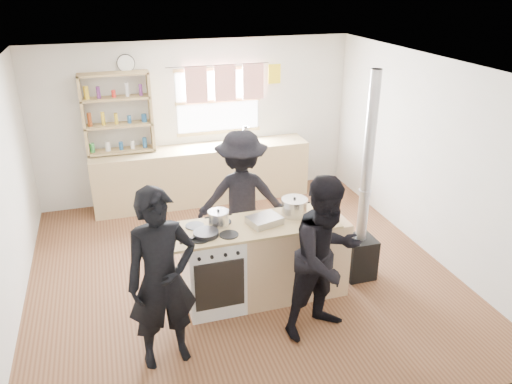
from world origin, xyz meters
TOP-DOWN VIEW (x-y plane):
  - ground at (0.00, 0.00)m, footprint 5.00×5.00m
  - back_counter at (0.00, 2.22)m, footprint 3.40×0.55m
  - shelving_unit at (-1.20, 2.34)m, footprint 1.00×0.28m
  - thermos at (0.72, 2.22)m, footprint 0.10×0.10m
  - cooking_island at (0.14, -0.55)m, footprint 1.97×0.64m
  - skillet_greens at (-0.53, -0.64)m, footprint 0.34×0.34m
  - roast_tray at (0.13, -0.56)m, footprint 0.40×0.35m
  - stockpot_stove at (-0.35, -0.45)m, footprint 0.23×0.23m
  - stockpot_counter at (0.51, -0.46)m, footprint 0.29×0.29m
  - bread_board at (0.82, -0.55)m, footprint 0.33×0.28m
  - flue_heater at (1.35, -0.50)m, footprint 0.35×0.35m
  - person_near_left at (-1.06, -1.25)m, footprint 0.70×0.50m
  - person_near_right at (0.53, -1.28)m, footprint 0.97×0.85m
  - person_far at (0.12, 0.32)m, footprint 1.21×0.84m

SIDE VIEW (x-z plane):
  - ground at x=0.00m, z-range -0.01..0.00m
  - back_counter at x=0.00m, z-range 0.00..0.90m
  - cooking_island at x=0.14m, z-range 0.00..0.93m
  - flue_heater at x=1.35m, z-range -0.60..1.90m
  - person_near_right at x=0.53m, z-range 0.00..1.70m
  - person_far at x=0.12m, z-range 0.00..1.71m
  - person_near_left at x=-1.06m, z-range 0.00..1.77m
  - skillet_greens at x=-0.53m, z-range 0.93..0.98m
  - roast_tray at x=0.13m, z-range 0.93..1.01m
  - bread_board at x=0.82m, z-range 0.92..1.04m
  - stockpot_stove at x=-0.35m, z-range 0.92..1.10m
  - stockpot_counter at x=0.51m, z-range 0.92..1.14m
  - thermos at x=0.72m, z-range 0.90..1.17m
  - shelving_unit at x=-1.20m, z-range 0.91..2.11m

